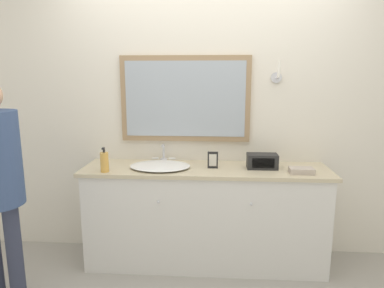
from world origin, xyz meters
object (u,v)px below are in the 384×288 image
object	(u,v)px
soap_bottle	(104,162)
picture_frame	(213,160)
appliance_box	(262,161)
sink_basin	(160,165)

from	to	relation	value
soap_bottle	picture_frame	world-z (taller)	soap_bottle
soap_bottle	appliance_box	world-z (taller)	soap_bottle
picture_frame	sink_basin	bearing A→B (deg)	-178.71
sink_basin	soap_bottle	world-z (taller)	soap_bottle
picture_frame	appliance_box	bearing A→B (deg)	3.25
sink_basin	picture_frame	xyz separation A→B (m)	(0.44, 0.01, 0.05)
sink_basin	soap_bottle	xyz separation A→B (m)	(-0.42, -0.15, 0.06)
soap_bottle	picture_frame	size ratio (longest dim) A/B	1.43
appliance_box	picture_frame	size ratio (longest dim) A/B	1.77
sink_basin	appliance_box	distance (m)	0.84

